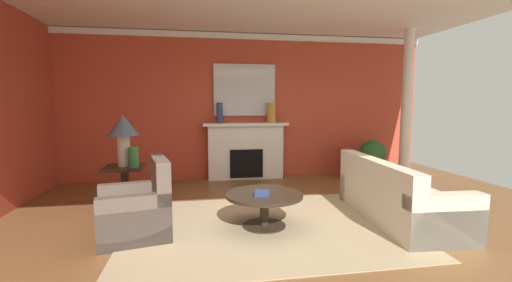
% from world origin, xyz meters
% --- Properties ---
extents(ground_plane, '(9.74, 9.74, 0.00)m').
position_xyz_m(ground_plane, '(0.00, 0.00, 0.00)').
color(ground_plane, brown).
extents(wall_fireplace, '(8.09, 0.12, 3.10)m').
position_xyz_m(wall_fireplace, '(0.00, 2.91, 1.55)').
color(wall_fireplace, '#B7422D').
rests_on(wall_fireplace, ground_plane).
extents(crown_moulding, '(8.09, 0.08, 0.12)m').
position_xyz_m(crown_moulding, '(0.00, 2.83, 3.02)').
color(crown_moulding, white).
extents(area_rug, '(3.52, 2.70, 0.01)m').
position_xyz_m(area_rug, '(-0.14, -0.23, 0.01)').
color(area_rug, tan).
rests_on(area_rug, ground_plane).
extents(fireplace, '(1.80, 0.35, 1.20)m').
position_xyz_m(fireplace, '(0.04, 2.70, 0.57)').
color(fireplace, white).
rests_on(fireplace, ground_plane).
extents(mantel_mirror, '(1.32, 0.04, 1.09)m').
position_xyz_m(mantel_mirror, '(0.04, 2.82, 1.90)').
color(mantel_mirror, silver).
extents(sofa, '(1.02, 2.15, 0.85)m').
position_xyz_m(sofa, '(1.71, -0.26, 0.30)').
color(sofa, beige).
rests_on(sofa, ground_plane).
extents(armchair_near_window, '(0.95, 0.95, 0.95)m').
position_xyz_m(armchair_near_window, '(-1.71, -0.28, 0.31)').
color(armchair_near_window, brown).
rests_on(armchair_near_window, ground_plane).
extents(coffee_table, '(1.00, 1.00, 0.45)m').
position_xyz_m(coffee_table, '(-0.14, -0.23, 0.34)').
color(coffee_table, '#2D2319').
rests_on(coffee_table, ground_plane).
extents(side_table, '(0.56, 0.56, 0.70)m').
position_xyz_m(side_table, '(-2.04, 0.70, 0.40)').
color(side_table, '#2D2319').
rests_on(side_table, ground_plane).
extents(table_lamp, '(0.44, 0.44, 0.75)m').
position_xyz_m(table_lamp, '(-2.04, 0.70, 1.22)').
color(table_lamp, beige).
rests_on(table_lamp, side_table).
extents(vase_mantel_right, '(0.19, 0.19, 0.42)m').
position_xyz_m(vase_mantel_right, '(0.59, 2.65, 1.41)').
color(vase_mantel_right, '#B7892D').
rests_on(vase_mantel_right, fireplace).
extents(vase_tall_corner, '(0.28, 0.28, 0.69)m').
position_xyz_m(vase_tall_corner, '(2.16, 2.40, 0.35)').
color(vase_tall_corner, '#9E3328').
rests_on(vase_tall_corner, ground_plane).
extents(vase_on_side_table, '(0.14, 0.14, 0.29)m').
position_xyz_m(vase_on_side_table, '(-1.89, 0.58, 0.85)').
color(vase_on_side_table, '#33703D').
rests_on(vase_on_side_table, side_table).
extents(vase_mantel_left, '(0.13, 0.13, 0.43)m').
position_xyz_m(vase_mantel_left, '(-0.51, 2.65, 1.42)').
color(vase_mantel_left, navy).
rests_on(vase_mantel_left, fireplace).
extents(book_red_cover, '(0.21, 0.20, 0.06)m').
position_xyz_m(book_red_cover, '(-0.19, -0.34, 0.48)').
color(book_red_cover, navy).
rests_on(book_red_cover, coffee_table).
extents(potted_plant, '(0.56, 0.56, 0.83)m').
position_xyz_m(potted_plant, '(2.76, 2.32, 0.49)').
color(potted_plant, '#333333').
rests_on(potted_plant, ground_plane).
extents(column_white, '(0.20, 0.20, 3.10)m').
position_xyz_m(column_white, '(3.28, 1.97, 1.55)').
color(column_white, white).
rests_on(column_white, ground_plane).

